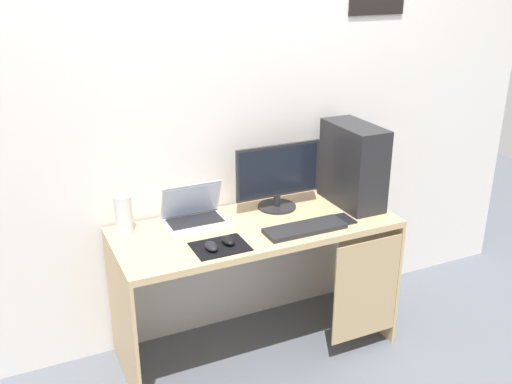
{
  "coord_description": "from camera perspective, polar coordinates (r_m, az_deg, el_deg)",
  "views": [
    {
      "loc": [
        -1.13,
        -2.44,
        2.01
      ],
      "look_at": [
        0.0,
        0.0,
        0.94
      ],
      "focal_mm": 40.45,
      "sensor_mm": 36.0,
      "label": 1
    }
  ],
  "objects": [
    {
      "name": "mouse_right",
      "position": [
        2.71,
        -4.45,
        -5.37
      ],
      "size": [
        0.06,
        0.1,
        0.03
      ],
      "primitive_type": "ellipsoid",
      "color": "black",
      "rests_on": "mousepad"
    },
    {
      "name": "wall_back",
      "position": [
        3.08,
        -2.61,
        8.37
      ],
      "size": [
        4.0,
        0.05,
        2.6
      ],
      "color": "silver",
      "rests_on": "ground_plane"
    },
    {
      "name": "monitor",
      "position": [
        3.1,
        2.19,
        1.49
      ],
      "size": [
        0.49,
        0.21,
        0.36
      ],
      "color": "#232326",
      "rests_on": "desk"
    },
    {
      "name": "speaker",
      "position": [
        2.92,
        -12.95,
        -2.17
      ],
      "size": [
        0.08,
        0.08,
        0.19
      ],
      "primitive_type": "cylinder",
      "color": "silver",
      "rests_on": "desk"
    },
    {
      "name": "mouse_left",
      "position": [
        2.76,
        -2.78,
        -4.79
      ],
      "size": [
        0.06,
        0.1,
        0.03
      ],
      "primitive_type": "ellipsoid",
      "color": "black",
      "rests_on": "mousepad"
    },
    {
      "name": "cell_phone",
      "position": [
        3.05,
        8.79,
        -2.65
      ],
      "size": [
        0.07,
        0.13,
        0.01
      ],
      "primitive_type": "cube",
      "color": "black",
      "rests_on": "desk"
    },
    {
      "name": "pc_tower",
      "position": [
        3.19,
        9.57,
        2.65
      ],
      "size": [
        0.19,
        0.41,
        0.45
      ],
      "primitive_type": "cube",
      "color": "#232326",
      "rests_on": "desk"
    },
    {
      "name": "ground_plane",
      "position": [
        3.36,
        0.0,
        -15.07
      ],
      "size": [
        8.0,
        8.0,
        0.0
      ],
      "primitive_type": "plane",
      "color": "slate"
    },
    {
      "name": "desk",
      "position": [
        3.03,
        0.44,
        -5.89
      ],
      "size": [
        1.46,
        0.59,
        0.76
      ],
      "color": "tan",
      "rests_on": "ground_plane"
    },
    {
      "name": "mousepad",
      "position": [
        2.74,
        -3.57,
        -5.41
      ],
      "size": [
        0.26,
        0.2,
        0.0
      ],
      "primitive_type": "cube",
      "color": "black",
      "rests_on": "desk"
    },
    {
      "name": "keyboard",
      "position": [
        2.91,
        4.86,
        -3.6
      ],
      "size": [
        0.42,
        0.14,
        0.02
      ],
      "primitive_type": "cube",
      "color": "#232326",
      "rests_on": "desk"
    },
    {
      "name": "laptop",
      "position": [
        2.99,
        -6.11,
        -2.25
      ],
      "size": [
        0.32,
        0.23,
        0.21
      ],
      "color": "silver",
      "rests_on": "desk"
    }
  ]
}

